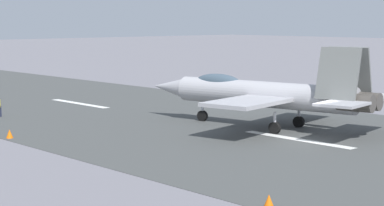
% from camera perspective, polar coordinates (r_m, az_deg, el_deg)
% --- Properties ---
extents(ground_plane, '(400.00, 400.00, 0.00)m').
position_cam_1_polar(ground_plane, '(40.44, 9.95, -3.25)').
color(ground_plane, slate).
extents(runway_strip, '(240.00, 26.00, 0.02)m').
position_cam_1_polar(runway_strip, '(40.43, 9.97, -3.24)').
color(runway_strip, '#434645').
rests_on(runway_strip, ground).
extents(fighter_jet, '(17.94, 13.17, 5.53)m').
position_cam_1_polar(fighter_jet, '(44.78, 6.18, 0.83)').
color(fighter_jet, '#AAA8AE').
rests_on(fighter_jet, ground).
extents(marker_cone_near, '(0.44, 0.44, 0.55)m').
position_cam_1_polar(marker_cone_near, '(26.18, 6.53, -8.27)').
color(marker_cone_near, orange).
rests_on(marker_cone_near, ground).
extents(marker_cone_mid, '(0.44, 0.44, 0.55)m').
position_cam_1_polar(marker_cone_mid, '(42.40, -15.19, -2.54)').
color(marker_cone_mid, orange).
rests_on(marker_cone_mid, ground).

